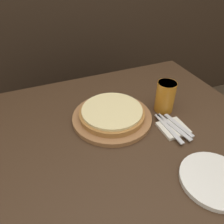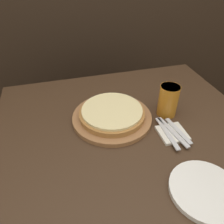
{
  "view_description": "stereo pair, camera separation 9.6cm",
  "coord_description": "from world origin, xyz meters",
  "px_view_note": "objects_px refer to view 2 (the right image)",
  "views": [
    {
      "loc": [
        -0.34,
        -0.61,
        1.4
      ],
      "look_at": [
        -0.05,
        0.09,
        0.82
      ],
      "focal_mm": 35.0,
      "sensor_mm": 36.0,
      "label": 1
    },
    {
      "loc": [
        -0.25,
        -0.64,
        1.4
      ],
      "look_at": [
        -0.05,
        0.09,
        0.82
      ],
      "focal_mm": 35.0,
      "sensor_mm": 36.0,
      "label": 2
    }
  ],
  "objects_px": {
    "beer_glass": "(168,99)",
    "spoon": "(178,131)",
    "pizza_on_board": "(112,115)",
    "fork": "(167,133)",
    "dinner_plate": "(205,190)",
    "dinner_knife": "(173,132)"
  },
  "relations": [
    {
      "from": "beer_glass",
      "to": "spoon",
      "type": "height_order",
      "value": "beer_glass"
    },
    {
      "from": "pizza_on_board",
      "to": "spoon",
      "type": "bearing_deg",
      "value": -33.96
    },
    {
      "from": "fork",
      "to": "spoon",
      "type": "relative_size",
      "value": 1.17
    },
    {
      "from": "dinner_plate",
      "to": "dinner_knife",
      "type": "bearing_deg",
      "value": 84.4
    },
    {
      "from": "pizza_on_board",
      "to": "fork",
      "type": "distance_m",
      "value": 0.25
    },
    {
      "from": "fork",
      "to": "dinner_plate",
      "type": "bearing_deg",
      "value": -90.25
    },
    {
      "from": "dinner_plate",
      "to": "fork",
      "type": "distance_m",
      "value": 0.27
    },
    {
      "from": "dinner_plate",
      "to": "spoon",
      "type": "bearing_deg",
      "value": 79.16
    },
    {
      "from": "dinner_plate",
      "to": "fork",
      "type": "height_order",
      "value": "dinner_plate"
    },
    {
      "from": "pizza_on_board",
      "to": "dinner_plate",
      "type": "relative_size",
      "value": 1.56
    },
    {
      "from": "beer_glass",
      "to": "fork",
      "type": "bearing_deg",
      "value": -114.85
    },
    {
      "from": "pizza_on_board",
      "to": "dinner_plate",
      "type": "bearing_deg",
      "value": -66.29
    },
    {
      "from": "beer_glass",
      "to": "pizza_on_board",
      "type": "bearing_deg",
      "value": 174.33
    },
    {
      "from": "dinner_plate",
      "to": "fork",
      "type": "xyz_separation_m",
      "value": [
        0.0,
        0.27,
        0.01
      ]
    },
    {
      "from": "pizza_on_board",
      "to": "spoon",
      "type": "relative_size",
      "value": 2.11
    },
    {
      "from": "fork",
      "to": "spoon",
      "type": "distance_m",
      "value": 0.05
    },
    {
      "from": "fork",
      "to": "dinner_knife",
      "type": "height_order",
      "value": "same"
    },
    {
      "from": "dinner_plate",
      "to": "fork",
      "type": "relative_size",
      "value": 1.16
    },
    {
      "from": "beer_glass",
      "to": "dinner_plate",
      "type": "xyz_separation_m",
      "value": [
        -0.06,
        -0.4,
        -0.07
      ]
    },
    {
      "from": "pizza_on_board",
      "to": "beer_glass",
      "type": "height_order",
      "value": "beer_glass"
    },
    {
      "from": "beer_glass",
      "to": "dinner_plate",
      "type": "bearing_deg",
      "value": -99.05
    },
    {
      "from": "dinner_knife",
      "to": "spoon",
      "type": "distance_m",
      "value": 0.02
    }
  ]
}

